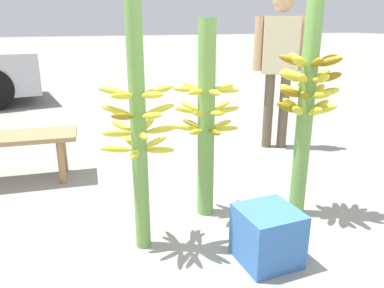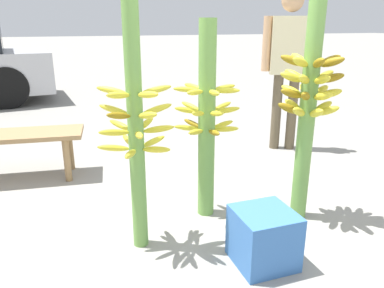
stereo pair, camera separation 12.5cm
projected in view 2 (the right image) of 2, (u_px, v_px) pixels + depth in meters
ground_plane at (241, 247)px, 2.40m from camera, size 80.00×80.00×0.00m
banana_stalk_left at (135, 122)px, 2.18m from camera, size 0.46×0.46×1.62m
banana_stalk_center at (207, 120)px, 2.61m from camera, size 0.46×0.46×1.40m
banana_stalk_right at (309, 99)px, 2.51m from camera, size 0.43×0.43×1.66m
vendor_person at (289, 56)px, 3.97m from camera, size 0.54×0.33×1.70m
produce_crate at (263, 237)px, 2.20m from camera, size 0.33×0.33×0.33m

